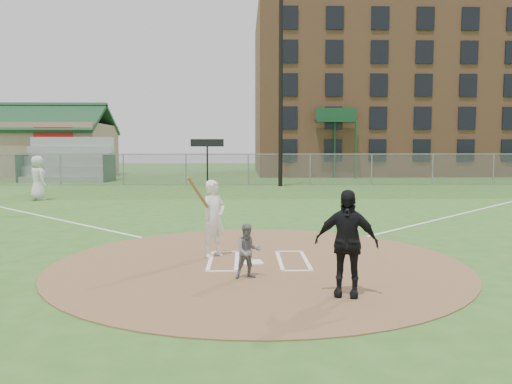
{
  "coord_description": "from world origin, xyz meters",
  "views": [
    {
      "loc": [
        -0.3,
        -10.1,
        2.36
      ],
      "look_at": [
        0.0,
        2.0,
        1.3
      ],
      "focal_mm": 35.0,
      "sensor_mm": 36.0,
      "label": 1
    }
  ],
  "objects_px": {
    "home_plate": "(252,262)",
    "catcher": "(248,251)",
    "batter_at_plate": "(214,218)",
    "umpire": "(346,243)",
    "ondeck_player": "(38,178)"
  },
  "relations": [
    {
      "from": "home_plate",
      "to": "catcher",
      "type": "height_order",
      "value": "catcher"
    },
    {
      "from": "home_plate",
      "to": "batter_at_plate",
      "type": "bearing_deg",
      "value": 141.11
    },
    {
      "from": "catcher",
      "to": "umpire",
      "type": "height_order",
      "value": "umpire"
    },
    {
      "from": "catcher",
      "to": "umpire",
      "type": "bearing_deg",
      "value": -48.2
    },
    {
      "from": "catcher",
      "to": "ondeck_player",
      "type": "bearing_deg",
      "value": 111.58
    },
    {
      "from": "home_plate",
      "to": "ondeck_player",
      "type": "bearing_deg",
      "value": 126.59
    },
    {
      "from": "catcher",
      "to": "ondeck_player",
      "type": "height_order",
      "value": "ondeck_player"
    },
    {
      "from": "home_plate",
      "to": "umpire",
      "type": "relative_size",
      "value": 0.24
    },
    {
      "from": "batter_at_plate",
      "to": "catcher",
      "type": "bearing_deg",
      "value": -68.42
    },
    {
      "from": "home_plate",
      "to": "umpire",
      "type": "height_order",
      "value": "umpire"
    },
    {
      "from": "umpire",
      "to": "ondeck_player",
      "type": "xyz_separation_m",
      "value": [
        -11.03,
        15.2,
        0.14
      ]
    },
    {
      "from": "home_plate",
      "to": "umpire",
      "type": "xyz_separation_m",
      "value": [
        1.45,
        -2.29,
        0.84
      ]
    },
    {
      "from": "batter_at_plate",
      "to": "home_plate",
      "type": "bearing_deg",
      "value": -38.89
    },
    {
      "from": "home_plate",
      "to": "umpire",
      "type": "distance_m",
      "value": 2.83
    },
    {
      "from": "umpire",
      "to": "batter_at_plate",
      "type": "xyz_separation_m",
      "value": [
        -2.27,
        2.96,
        -0.01
      ]
    }
  ]
}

